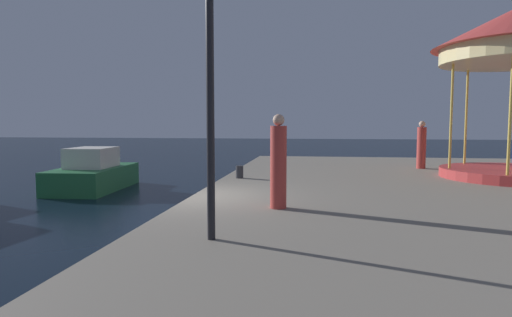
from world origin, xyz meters
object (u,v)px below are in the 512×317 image
(person_near_carousel, at_px, (421,146))
(person_by_the_water, at_px, (278,164))
(lamp_post_mid_promenade, at_px, (210,45))
(motorboat_green, at_px, (93,174))
(bollard_south, at_px, (240,172))

(person_near_carousel, height_order, person_by_the_water, person_by_the_water)
(lamp_post_mid_promenade, bearing_deg, motorboat_green, 127.09)
(motorboat_green, relative_size, bollard_south, 10.80)
(motorboat_green, relative_size, person_near_carousel, 2.34)
(motorboat_green, xyz_separation_m, bollard_south, (6.08, -1.92, 0.39))
(motorboat_green, bearing_deg, person_near_carousel, 8.91)
(bollard_south, height_order, person_near_carousel, person_near_carousel)
(lamp_post_mid_promenade, bearing_deg, bollard_south, 96.78)
(bollard_south, relative_size, person_by_the_water, 0.20)
(lamp_post_mid_promenade, xyz_separation_m, person_by_the_water, (0.80, 2.55, -2.00))
(lamp_post_mid_promenade, relative_size, bollard_south, 10.66)
(motorboat_green, height_order, lamp_post_mid_promenade, lamp_post_mid_promenade)
(bollard_south, relative_size, person_near_carousel, 0.22)
(bollard_south, height_order, person_by_the_water, person_by_the_water)
(motorboat_green, xyz_separation_m, lamp_post_mid_promenade, (6.95, -9.19, 3.11))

